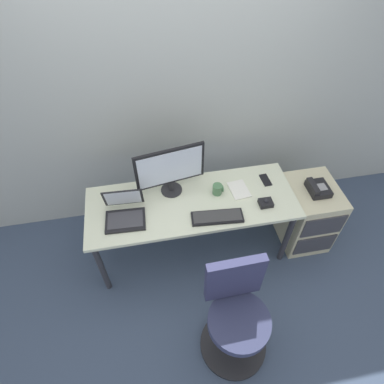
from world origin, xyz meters
The scene contains 13 objects.
ground_plane centered at (0.00, 0.00, 0.00)m, with size 8.00×8.00×0.00m, color #39475D.
back_wall centered at (0.00, 0.67, 1.40)m, with size 6.00×0.10×2.80m, color #A1A7A1.
desk centered at (0.00, 0.00, 0.63)m, with size 1.74×0.64×0.70m.
file_cabinet centered at (1.10, -0.04, 0.34)m, with size 0.42×0.53×0.67m.
desk_phone centered at (1.09, -0.05, 0.71)m, with size 0.17×0.20×0.09m.
office_chair centered at (0.15, -0.89, 0.44)m, with size 0.52×0.52×0.95m.
monitor_main centered at (-0.15, 0.16, 0.96)m, with size 0.57×0.18×0.45m.
keyboard centered at (0.16, -0.20, 0.72)m, with size 0.42×0.17×0.03m.
laptop centered at (-0.55, -0.05, 0.76)m, with size 0.32×0.30×0.23m.
trackball_mouse centered at (0.59, -0.14, 0.73)m, with size 0.11×0.09×0.07m.
coffee_mug centered at (0.23, 0.06, 0.75)m, with size 0.09×0.08×0.09m.
paper_notepad centered at (0.42, 0.05, 0.71)m, with size 0.15×0.21×0.01m, color white.
cell_phone centered at (0.68, 0.12, 0.71)m, with size 0.07×0.14×0.01m, color black.
Camera 1 is at (-0.32, -1.72, 2.74)m, focal length 30.39 mm.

